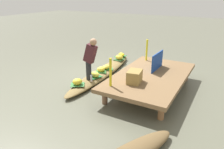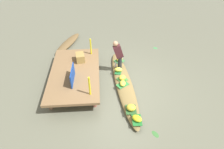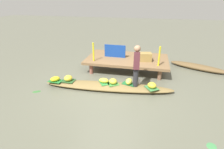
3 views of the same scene
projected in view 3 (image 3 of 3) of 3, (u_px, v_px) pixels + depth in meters
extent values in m
plane|color=#5F6150|center=(108.00, 89.00, 5.71)|extent=(40.00, 40.00, 0.00)
cube|color=brown|center=(127.00, 59.00, 7.07)|extent=(3.20, 1.80, 0.10)
cylinder|color=#915445|center=(91.00, 69.00, 6.78)|extent=(0.14, 0.14, 0.38)
cylinder|color=brown|center=(160.00, 75.00, 6.27)|extent=(0.14, 0.14, 0.38)
cylinder|color=brown|center=(101.00, 57.00, 8.06)|extent=(0.14, 0.14, 0.38)
cylinder|color=#98673F|center=(159.00, 61.00, 7.55)|extent=(0.14, 0.14, 0.38)
ellipsoid|color=olive|center=(108.00, 86.00, 5.67)|extent=(4.20, 0.93, 0.18)
ellipsoid|color=brown|center=(198.00, 67.00, 7.18)|extent=(2.23, 1.28, 0.21)
cube|color=#2E7F3C|center=(104.00, 82.00, 5.72)|extent=(0.45, 0.51, 0.01)
ellipsoid|color=yellow|center=(104.00, 80.00, 5.69)|extent=(0.34, 0.24, 0.14)
cube|color=#206F2D|center=(55.00, 81.00, 5.82)|extent=(0.44, 0.30, 0.01)
ellipsoid|color=yellow|center=(55.00, 79.00, 5.79)|extent=(0.37, 0.37, 0.15)
cube|color=#3C7E43|center=(152.00, 88.00, 5.38)|extent=(0.48, 0.50, 0.01)
ellipsoid|color=yellow|center=(152.00, 85.00, 5.35)|extent=(0.37, 0.36, 0.18)
cube|color=#1E622F|center=(129.00, 84.00, 5.63)|extent=(0.47, 0.35, 0.01)
ellipsoid|color=#EBE44A|center=(129.00, 81.00, 5.59)|extent=(0.23, 0.32, 0.18)
cube|color=#3E8239|center=(113.00, 84.00, 5.64)|extent=(0.46, 0.46, 0.01)
ellipsoid|color=yellow|center=(113.00, 81.00, 5.61)|extent=(0.35, 0.35, 0.17)
cube|color=#2A5428|center=(68.00, 81.00, 5.84)|extent=(0.42, 0.35, 0.01)
ellipsoid|color=gold|center=(68.00, 78.00, 5.80)|extent=(0.32, 0.34, 0.19)
cylinder|color=#28282D|center=(136.00, 78.00, 5.41)|extent=(0.16, 0.16, 0.55)
cube|color=#461F25|center=(137.00, 61.00, 5.27)|extent=(0.21, 0.43, 0.58)
sphere|color=#9E7556|center=(137.00, 49.00, 5.22)|extent=(0.20, 0.20, 0.20)
cylinder|color=silver|center=(139.00, 81.00, 5.60)|extent=(0.06, 0.06, 0.20)
cube|color=navy|center=(115.00, 51.00, 7.04)|extent=(0.85, 0.05, 0.50)
cylinder|color=yellow|center=(93.00, 52.00, 6.61)|extent=(0.06, 0.06, 0.70)
cylinder|color=yellow|center=(159.00, 56.00, 6.13)|extent=(0.06, 0.06, 0.70)
cube|color=olive|center=(145.00, 57.00, 6.68)|extent=(0.49, 0.39, 0.31)
ellipsoid|color=#41884B|center=(212.00, 146.00, 3.53)|extent=(0.27, 0.28, 0.01)
ellipsoid|color=#386E33|center=(37.00, 92.00, 5.54)|extent=(0.30, 0.25, 0.01)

